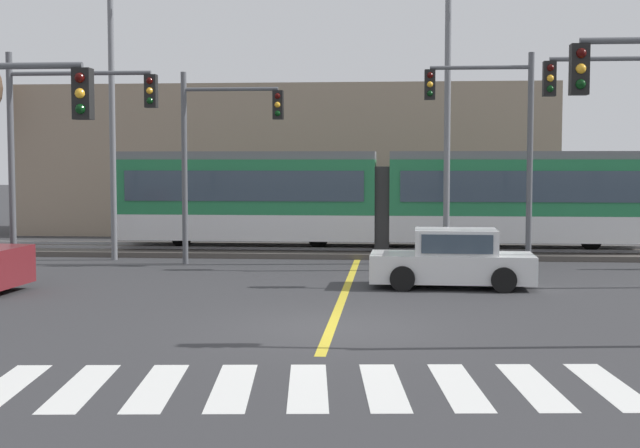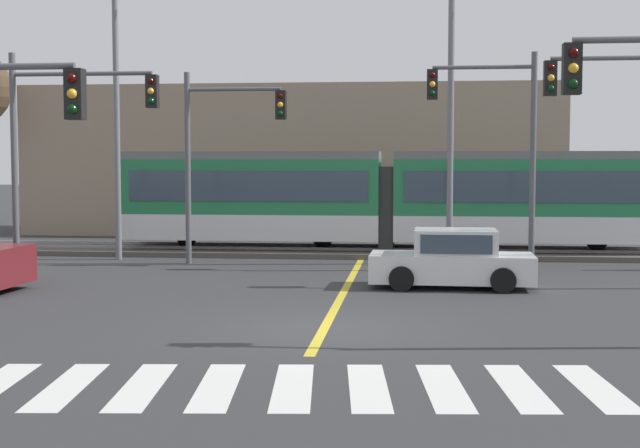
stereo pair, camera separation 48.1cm
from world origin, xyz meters
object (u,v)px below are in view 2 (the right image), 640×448
at_px(traffic_light_far_right, 499,129).
at_px(street_lamp_centre, 458,95).
at_px(traffic_light_mid_left, 62,131).
at_px(light_rail_tram, 387,196).
at_px(sedan_crossing, 452,261).
at_px(street_lamp_west, 122,96).
at_px(traffic_light_far_left, 220,140).

xyz_separation_m(traffic_light_far_right, street_lamp_centre, (-1.15, 1.40, 1.11)).
height_order(traffic_light_far_right, traffic_light_mid_left, traffic_light_far_right).
bearing_deg(light_rail_tram, sedan_crossing, -76.64).
bearing_deg(light_rail_tram, traffic_light_far_right, -50.72).
distance_m(traffic_light_mid_left, street_lamp_west, 4.87).
distance_m(light_rail_tram, sedan_crossing, 8.51).
bearing_deg(traffic_light_mid_left, street_lamp_centre, 22.32).
bearing_deg(street_lamp_centre, street_lamp_west, 179.32).
xyz_separation_m(traffic_light_far_left, street_lamp_centre, (7.46, 0.77, 1.42)).
relative_size(sedan_crossing, street_lamp_west, 0.44).
height_order(traffic_light_far_right, street_lamp_west, street_lamp_west).
distance_m(traffic_light_far_right, street_lamp_centre, 2.12).
relative_size(sedan_crossing, traffic_light_mid_left, 0.67).
bearing_deg(street_lamp_west, light_rail_tram, 17.26).
distance_m(traffic_light_far_left, traffic_light_mid_left, 5.26).
relative_size(sedan_crossing, traffic_light_far_left, 0.70).
xyz_separation_m(sedan_crossing, street_lamp_centre, (0.35, 5.36, 4.65)).
relative_size(light_rail_tram, traffic_light_far_left, 3.04).
relative_size(traffic_light_far_left, traffic_light_mid_left, 0.97).
height_order(traffic_light_far_right, street_lamp_centre, street_lamp_centre).
bearing_deg(sedan_crossing, traffic_light_far_right, 69.25).
height_order(traffic_light_mid_left, street_lamp_west, street_lamp_west).
relative_size(sedan_crossing, traffic_light_far_right, 0.65).
relative_size(street_lamp_west, street_lamp_centre, 1.02).
distance_m(traffic_light_far_right, traffic_light_far_left, 8.64).
distance_m(sedan_crossing, traffic_light_far_right, 5.53).
height_order(traffic_light_far_left, traffic_light_mid_left, traffic_light_mid_left).
bearing_deg(traffic_light_mid_left, traffic_light_far_left, 46.07).
height_order(light_rail_tram, traffic_light_mid_left, traffic_light_mid_left).
height_order(light_rail_tram, traffic_light_far_left, traffic_light_far_left).
bearing_deg(traffic_light_mid_left, street_lamp_west, 87.97).
xyz_separation_m(traffic_light_mid_left, street_lamp_centre, (11.10, 4.56, 1.25)).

